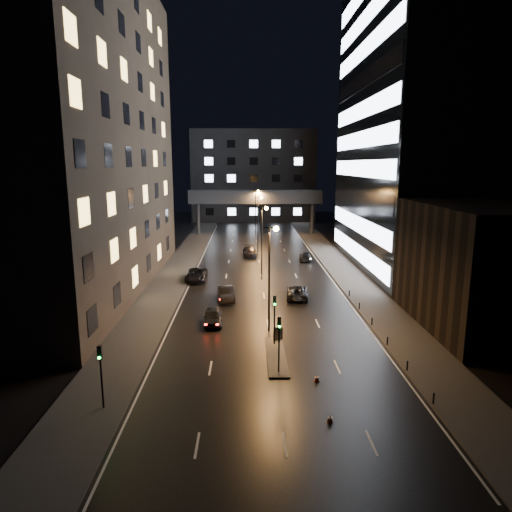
# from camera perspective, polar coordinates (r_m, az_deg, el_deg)

# --- Properties ---
(ground) EXTENTS (160.00, 160.00, 0.00)m
(ground) POSITION_cam_1_polar(r_m,az_deg,el_deg) (75.07, 0.40, -0.68)
(ground) COLOR black
(ground) RESTS_ON ground
(sidewalk_left) EXTENTS (5.00, 110.00, 0.15)m
(sidewalk_left) POSITION_cam_1_polar(r_m,az_deg,el_deg) (70.90, -9.64, -1.50)
(sidewalk_left) COLOR #383533
(sidewalk_left) RESTS_ON ground
(sidewalk_right) EXTENTS (5.00, 110.00, 0.15)m
(sidewalk_right) POSITION_cam_1_polar(r_m,az_deg,el_deg) (71.66, 10.56, -1.40)
(sidewalk_right) COLOR #383533
(sidewalk_right) RESTS_ON ground
(building_left) EXTENTS (15.00, 48.00, 40.00)m
(building_left) POSITION_cam_1_polar(r_m,az_deg,el_deg) (61.03, -21.48, 14.67)
(building_left) COLOR #2D2319
(building_left) RESTS_ON ground
(building_right_low) EXTENTS (10.00, 18.00, 12.00)m
(building_right_low) POSITION_cam_1_polar(r_m,az_deg,el_deg) (48.80, 25.77, -1.22)
(building_right_low) COLOR black
(building_right_low) RESTS_ON ground
(building_right_glass) EXTENTS (20.00, 36.00, 45.00)m
(building_right_glass) POSITION_cam_1_polar(r_m,az_deg,el_deg) (74.82, 20.84, 15.89)
(building_right_glass) COLOR black
(building_right_glass) RESTS_ON ground
(building_far) EXTENTS (34.00, 14.00, 25.00)m
(building_far) POSITION_cam_1_polar(r_m,az_deg,el_deg) (131.44, -0.34, 10.00)
(building_far) COLOR #333335
(building_far) RESTS_ON ground
(skybridge) EXTENTS (30.00, 3.00, 10.00)m
(skybridge) POSITION_cam_1_polar(r_m,az_deg,el_deg) (103.67, -0.08, 7.32)
(skybridge) COLOR #333335
(skybridge) RESTS_ON ground
(median_island) EXTENTS (1.60, 8.00, 0.15)m
(median_island) POSITION_cam_1_polar(r_m,az_deg,el_deg) (38.76, 2.53, -12.40)
(median_island) COLOR #383533
(median_island) RESTS_ON ground
(traffic_signal_near) EXTENTS (0.28, 0.34, 4.40)m
(traffic_signal_near) POSITION_cam_1_polar(r_m,az_deg,el_deg) (40.00, 2.33, -6.99)
(traffic_signal_near) COLOR black
(traffic_signal_near) RESTS_ON median_island
(traffic_signal_far) EXTENTS (0.28, 0.34, 4.40)m
(traffic_signal_far) POSITION_cam_1_polar(r_m,az_deg,el_deg) (34.83, 2.90, -9.85)
(traffic_signal_far) COLOR black
(traffic_signal_far) RESTS_ON median_island
(traffic_signal_corner) EXTENTS (0.28, 0.34, 4.40)m
(traffic_signal_corner) POSITION_cam_1_polar(r_m,az_deg,el_deg) (31.61, -18.84, -13.06)
(traffic_signal_corner) COLOR black
(traffic_signal_corner) RESTS_ON ground
(bollard_row) EXTENTS (0.12, 25.12, 0.90)m
(bollard_row) POSITION_cam_1_polar(r_m,az_deg,el_deg) (44.45, 15.14, -9.09)
(bollard_row) COLOR black
(bollard_row) RESTS_ON ground
(streetlight_near) EXTENTS (1.45, 0.50, 10.15)m
(streetlight_near) POSITION_cam_1_polar(r_m,az_deg,el_deg) (42.46, 1.89, -1.13)
(streetlight_near) COLOR black
(streetlight_near) RESTS_ON ground
(streetlight_mid_a) EXTENTS (1.45, 0.50, 10.15)m
(streetlight_mid_a) POSITION_cam_1_polar(r_m,az_deg,el_deg) (62.11, 0.88, 2.87)
(streetlight_mid_a) COLOR black
(streetlight_mid_a) RESTS_ON ground
(streetlight_mid_b) EXTENTS (1.45, 0.50, 10.15)m
(streetlight_mid_b) POSITION_cam_1_polar(r_m,az_deg,el_deg) (81.93, 0.35, 4.95)
(streetlight_mid_b) COLOR black
(streetlight_mid_b) RESTS_ON ground
(streetlight_far) EXTENTS (1.45, 0.50, 10.15)m
(streetlight_far) POSITION_cam_1_polar(r_m,az_deg,el_deg) (101.83, 0.03, 6.21)
(streetlight_far) COLOR black
(streetlight_far) RESTS_ON ground
(car_away_a) EXTENTS (2.07, 4.56, 1.52)m
(car_away_a) POSITION_cam_1_polar(r_m,az_deg,el_deg) (46.05, -5.39, -7.59)
(car_away_a) COLOR black
(car_away_a) RESTS_ON ground
(car_away_b) EXTENTS (2.33, 5.12, 1.63)m
(car_away_b) POSITION_cam_1_polar(r_m,az_deg,el_deg) (53.75, -3.76, -4.71)
(car_away_b) COLOR black
(car_away_b) RESTS_ON ground
(car_away_c) EXTENTS (2.76, 5.83, 1.61)m
(car_away_c) POSITION_cam_1_polar(r_m,az_deg,el_deg) (63.21, -7.46, -2.33)
(car_away_c) COLOR black
(car_away_c) RESTS_ON ground
(car_away_d) EXTENTS (2.45, 5.57, 1.59)m
(car_away_d) POSITION_cam_1_polar(r_m,az_deg,el_deg) (79.41, -0.80, 0.58)
(car_away_d) COLOR black
(car_away_d) RESTS_ON ground
(car_toward_a) EXTENTS (3.00, 5.54, 1.48)m
(car_toward_a) POSITION_cam_1_polar(r_m,az_deg,el_deg) (54.81, 5.20, -4.50)
(car_toward_a) COLOR black
(car_toward_a) RESTS_ON ground
(car_toward_b) EXTENTS (2.57, 5.05, 1.41)m
(car_toward_b) POSITION_cam_1_polar(r_m,az_deg,el_deg) (76.05, 6.19, -0.05)
(car_toward_b) COLOR black
(car_toward_b) RESTS_ON ground
(utility_cabinet) EXTENTS (0.85, 0.55, 1.15)m
(utility_cabinet) POSITION_cam_1_polar(r_m,az_deg,el_deg) (41.95, 2.75, -9.53)
(utility_cabinet) COLOR #545356
(utility_cabinet) RESTS_ON median_island
(cone_a) EXTENTS (0.54, 0.54, 0.55)m
(cone_a) POSITION_cam_1_polar(r_m,az_deg,el_deg) (34.96, 7.60, -14.90)
(cone_a) COLOR red
(cone_a) RESTS_ON ground
(cone_b) EXTENTS (0.40, 0.40, 0.49)m
(cone_b) POSITION_cam_1_polar(r_m,az_deg,el_deg) (30.31, 9.24, -19.43)
(cone_b) COLOR #F84D0D
(cone_b) RESTS_ON ground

